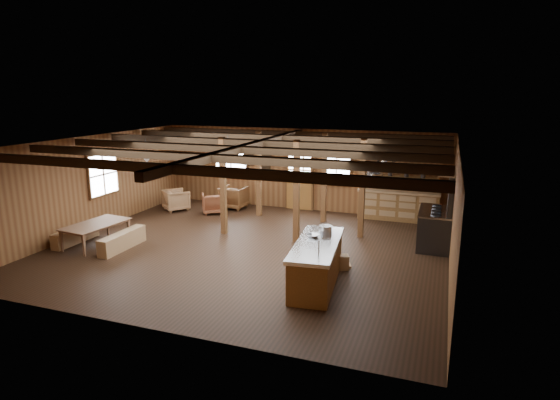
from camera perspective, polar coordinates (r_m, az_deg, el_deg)
name	(u,v)px	position (r m, az deg, el deg)	size (l,w,h in m)	color
room	(248,197)	(12.05, -3.97, 0.39)	(10.04, 9.04, 2.84)	black
ceiling_joists	(250,146)	(11.99, -3.73, 6.54)	(9.80, 8.82, 0.18)	black
timber_posts	(292,183)	(13.77, 1.49, 2.05)	(3.95, 2.35, 2.80)	#482514
back_door	(299,184)	(16.24, 2.37, 1.91)	(1.02, 0.08, 2.15)	brown
window_back_left	(231,160)	(17.07, -5.99, 4.86)	(1.32, 0.06, 1.32)	white
window_back_right	(337,166)	(15.78, 6.92, 4.15)	(1.02, 0.06, 1.32)	white
window_left	(103,174)	(15.06, -20.77, 2.93)	(0.14, 1.24, 1.32)	white
notice_boards	(259,161)	(16.61, -2.55, 4.82)	(1.08, 0.03, 0.90)	white
back_counter	(398,202)	(15.41, 14.23, -0.19)	(2.55, 0.60, 2.45)	brown
pendant_lamps	(189,155)	(13.79, -10.98, 5.42)	(1.86, 2.36, 0.66)	#313134
pot_rack	(382,167)	(11.32, 12.36, 3.96)	(0.37, 3.00, 0.41)	#313134
kitchen_island	(316,263)	(10.09, 4.47, -7.70)	(1.14, 2.58, 1.20)	brown
step_stool	(341,262)	(11.07, 7.46, -7.52)	(0.38, 0.27, 0.34)	#9B7B46
commercial_range	(437,223)	(13.05, 18.62, -2.62)	(0.86, 1.69, 2.08)	#313134
dining_table	(97,235)	(13.46, -21.36, -3.95)	(1.73, 0.97, 0.61)	brown
bench_wall	(76,235)	(13.98, -23.66, -3.96)	(0.28, 1.50, 0.41)	#9B7B46
bench_aisle	(122,241)	(12.99, -18.65, -4.73)	(0.30, 1.62, 0.45)	#9B7B46
armchair_a	(213,203)	(15.97, -8.11, -0.40)	(0.72, 0.75, 0.68)	brown
armchair_b	(234,197)	(16.54, -5.64, 0.33)	(0.83, 0.86, 0.78)	brown
armchair_c	(176,200)	(16.59, -12.52, 0.01)	(0.77, 0.79, 0.72)	#9B6F46
counter_pot	(325,229)	(10.54, 5.52, -3.60)	(0.30, 0.30, 0.18)	silver
bowl	(313,236)	(10.29, 4.06, -4.35)	(0.27, 0.27, 0.07)	silver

